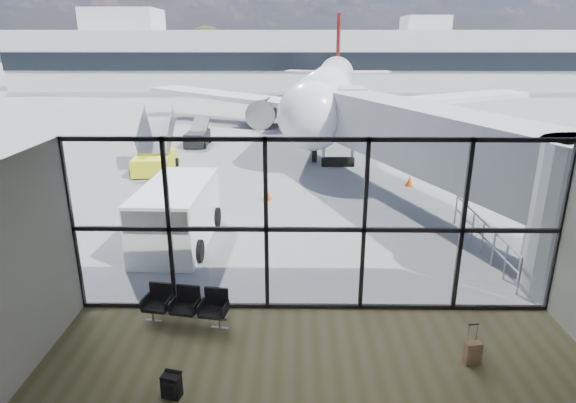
{
  "coord_description": "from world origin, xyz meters",
  "views": [
    {
      "loc": [
        -0.52,
        -11.0,
        6.6
      ],
      "look_at": [
        -0.7,
        3.0,
        1.92
      ],
      "focal_mm": 30.0,
      "sensor_mm": 36.0,
      "label": 1
    }
  ],
  "objects_px": {
    "suitcase": "(473,353)",
    "airliner": "(330,88)",
    "seating_row": "(187,303)",
    "service_van": "(176,214)",
    "belt_loader": "(198,137)",
    "backpack": "(171,386)",
    "mobile_stairs": "(155,160)"
  },
  "relations": [
    {
      "from": "service_van",
      "to": "mobile_stairs",
      "type": "bearing_deg",
      "value": 111.03
    },
    {
      "from": "airliner",
      "to": "seating_row",
      "type": "bearing_deg",
      "value": -93.09
    },
    {
      "from": "suitcase",
      "to": "airliner",
      "type": "xyz_separation_m",
      "value": [
        -0.9,
        32.2,
        2.61
      ]
    },
    {
      "from": "backpack",
      "to": "airliner",
      "type": "xyz_separation_m",
      "value": [
        5.29,
        33.3,
        2.62
      ]
    },
    {
      "from": "backpack",
      "to": "airliner",
      "type": "height_order",
      "value": "airliner"
    },
    {
      "from": "service_van",
      "to": "mobile_stairs",
      "type": "distance_m",
      "value": 10.15
    },
    {
      "from": "seating_row",
      "to": "airliner",
      "type": "height_order",
      "value": "airliner"
    },
    {
      "from": "airliner",
      "to": "suitcase",
      "type": "bearing_deg",
      "value": -81.23
    },
    {
      "from": "mobile_stairs",
      "to": "seating_row",
      "type": "bearing_deg",
      "value": -74.84
    },
    {
      "from": "mobile_stairs",
      "to": "service_van",
      "type": "bearing_deg",
      "value": -73.56
    },
    {
      "from": "airliner",
      "to": "mobile_stairs",
      "type": "height_order",
      "value": "airliner"
    },
    {
      "from": "backpack",
      "to": "service_van",
      "type": "height_order",
      "value": "service_van"
    },
    {
      "from": "backpack",
      "to": "mobile_stairs",
      "type": "distance_m",
      "value": 17.81
    },
    {
      "from": "belt_loader",
      "to": "mobile_stairs",
      "type": "distance_m",
      "value": 6.8
    },
    {
      "from": "belt_loader",
      "to": "airliner",
      "type": "bearing_deg",
      "value": 46.16
    },
    {
      "from": "seating_row",
      "to": "suitcase",
      "type": "relative_size",
      "value": 2.27
    },
    {
      "from": "suitcase",
      "to": "service_van",
      "type": "relative_size",
      "value": 0.19
    },
    {
      "from": "backpack",
      "to": "seating_row",
      "type": "bearing_deg",
      "value": 109.08
    },
    {
      "from": "service_van",
      "to": "belt_loader",
      "type": "bearing_deg",
      "value": 99.98
    },
    {
      "from": "seating_row",
      "to": "belt_loader",
      "type": "distance_m",
      "value": 21.51
    },
    {
      "from": "seating_row",
      "to": "belt_loader",
      "type": "relative_size",
      "value": 0.59
    },
    {
      "from": "belt_loader",
      "to": "mobile_stairs",
      "type": "height_order",
      "value": "mobile_stairs"
    },
    {
      "from": "airliner",
      "to": "belt_loader",
      "type": "height_order",
      "value": "airliner"
    },
    {
      "from": "seating_row",
      "to": "airliner",
      "type": "relative_size",
      "value": 0.06
    },
    {
      "from": "seating_row",
      "to": "service_van",
      "type": "relative_size",
      "value": 0.44
    },
    {
      "from": "seating_row",
      "to": "mobile_stairs",
      "type": "distance_m",
      "value": 15.2
    },
    {
      "from": "suitcase",
      "to": "mobile_stairs",
      "type": "height_order",
      "value": "mobile_stairs"
    },
    {
      "from": "seating_row",
      "to": "backpack",
      "type": "xyz_separation_m",
      "value": [
        0.25,
        -2.65,
        -0.26
      ]
    },
    {
      "from": "suitcase",
      "to": "mobile_stairs",
      "type": "bearing_deg",
      "value": 116.12
    },
    {
      "from": "mobile_stairs",
      "to": "belt_loader",
      "type": "bearing_deg",
      "value": 78.78
    },
    {
      "from": "service_van",
      "to": "seating_row",
      "type": "bearing_deg",
      "value": -72.8
    },
    {
      "from": "suitcase",
      "to": "service_van",
      "type": "height_order",
      "value": "service_van"
    }
  ]
}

